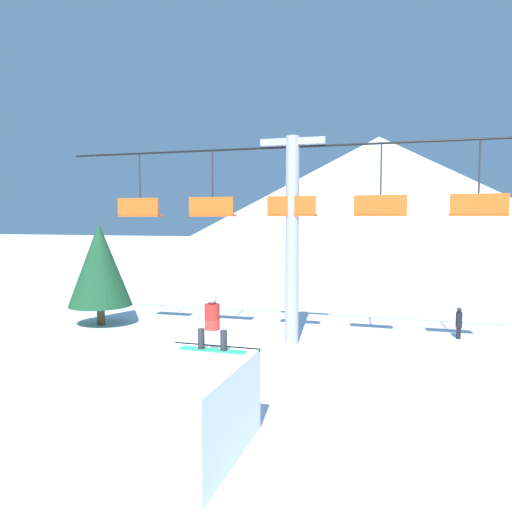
{
  "coord_description": "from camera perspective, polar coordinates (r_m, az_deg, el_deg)",
  "views": [
    {
      "loc": [
        4.29,
        -8.84,
        4.67
      ],
      "look_at": [
        0.21,
        4.47,
        3.61
      ],
      "focal_mm": 35.0,
      "sensor_mm": 36.0,
      "label": 1
    }
  ],
  "objects": [
    {
      "name": "pine_tree_near",
      "position": [
        22.73,
        -17.43,
        -0.93
      ],
      "size": [
        2.73,
        2.73,
        4.49
      ],
      "color": "#4C3823",
      "rests_on": "ground_plane"
    },
    {
      "name": "chairlift",
      "position": [
        18.41,
        4.15,
        3.73
      ],
      "size": [
        18.5,
        0.5,
        7.66
      ],
      "color": "#9E9EA3",
      "rests_on": "ground_plane"
    },
    {
      "name": "ground_plane",
      "position": [
        10.87,
        -8.58,
        -21.13
      ],
      "size": [
        220.0,
        220.0,
        0.0
      ],
      "primitive_type": "plane",
      "color": "white"
    },
    {
      "name": "snowboarder",
      "position": [
        10.84,
        -5.03,
        -7.7
      ],
      "size": [
        1.49,
        0.33,
        1.23
      ],
      "color": "#1E9E6B",
      "rests_on": "snow_ramp"
    },
    {
      "name": "snow_ramp",
      "position": [
        10.29,
        -7.93,
        -17.14
      ],
      "size": [
        2.04,
        3.27,
        1.81
      ],
      "color": "white",
      "rests_on": "ground_plane"
    },
    {
      "name": "distant_skier",
      "position": [
        20.97,
        22.18,
        -6.99
      ],
      "size": [
        0.24,
        0.24,
        1.23
      ],
      "color": "black",
      "rests_on": "ground_plane"
    },
    {
      "name": "mountain_ridge",
      "position": [
        73.94,
        13.78,
        6.88
      ],
      "size": [
        61.96,
        61.96,
        16.23
      ],
      "color": "silver",
      "rests_on": "ground_plane"
    }
  ]
}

